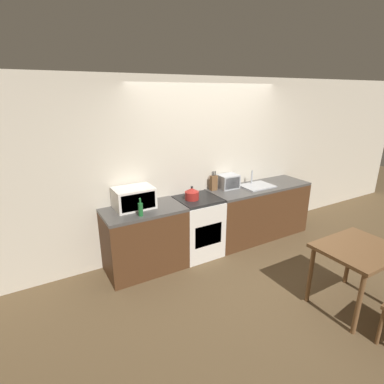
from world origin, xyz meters
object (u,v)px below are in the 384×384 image
at_px(stove_range, 197,226).
at_px(kettle, 192,194).
at_px(bottle, 141,209).
at_px(toaster_oven, 228,182).
at_px(dining_table, 358,256).
at_px(microwave, 134,198).

bearing_deg(stove_range, kettle, 178.87).
bearing_deg(bottle, toaster_oven, 12.76).
bearing_deg(stove_range, dining_table, -64.36).
height_order(kettle, dining_table, kettle).
distance_m(toaster_oven, dining_table, 2.13).
height_order(stove_range, kettle, kettle).
bearing_deg(dining_table, kettle, 117.92).
bearing_deg(dining_table, toaster_oven, 96.73).
height_order(bottle, toaster_oven, bottle).
height_order(microwave, bottle, microwave).
bearing_deg(toaster_oven, stove_range, -166.05).
xyz_separation_m(stove_range, toaster_oven, (0.67, 0.17, 0.56)).
xyz_separation_m(microwave, dining_table, (1.85, -2.02, -0.39)).
relative_size(microwave, toaster_oven, 1.65).
xyz_separation_m(microwave, bottle, (-0.03, -0.30, -0.05)).
bearing_deg(stove_range, toaster_oven, 13.95).
bearing_deg(dining_table, stove_range, 115.64).
xyz_separation_m(kettle, toaster_oven, (0.77, 0.17, 0.03)).
height_order(kettle, bottle, bottle).
xyz_separation_m(bottle, toaster_oven, (1.63, 0.37, 0.02)).
bearing_deg(toaster_oven, microwave, -177.69).
relative_size(kettle, microwave, 0.39).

